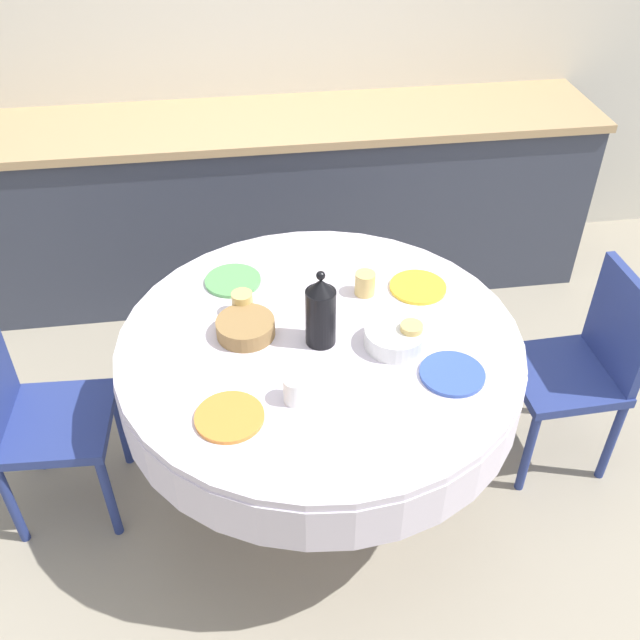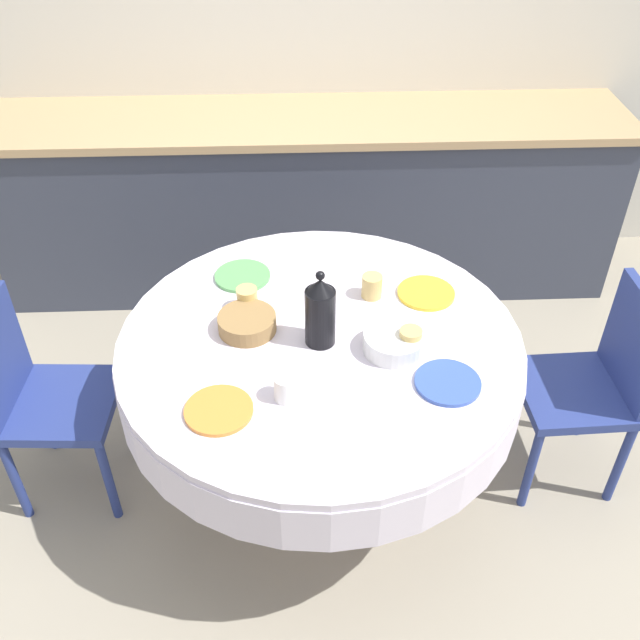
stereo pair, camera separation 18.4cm
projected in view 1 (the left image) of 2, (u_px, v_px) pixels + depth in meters
ground_plane at (320, 480)px, 2.95m from camera, size 12.00×12.00×0.00m
wall_back at (269, 23)px, 3.55m from camera, size 7.00×0.05×2.60m
kitchen_counter at (281, 202)px, 3.81m from camera, size 3.24×0.64×0.95m
dining_table at (320, 364)px, 2.55m from camera, size 1.42×1.42×0.77m
chair_left at (583, 362)px, 2.78m from camera, size 0.41×0.41×0.88m
chair_right at (32, 413)px, 2.57m from camera, size 0.42×0.42×0.88m
plate_near_left at (229, 417)px, 2.17m from camera, size 0.21×0.21×0.01m
cup_near_left at (295, 390)px, 2.21m from camera, size 0.08×0.08×0.09m
plate_near_right at (452, 374)px, 2.32m from camera, size 0.21×0.21×0.01m
cup_near_right at (411, 335)px, 2.41m from camera, size 0.08×0.08×0.09m
plate_far_left at (233, 281)px, 2.72m from camera, size 0.21×0.21×0.01m
cup_far_left at (243, 304)px, 2.55m from camera, size 0.08×0.08×0.09m
plate_far_right at (418, 287)px, 2.69m from camera, size 0.21×0.21×0.01m
cup_far_right at (365, 283)px, 2.64m from camera, size 0.08×0.08×0.09m
coffee_carafe at (322, 312)px, 2.38m from camera, size 0.10×0.10×0.29m
bread_basket at (246, 328)px, 2.47m from camera, size 0.20×0.20×0.06m
fruit_bowl at (395, 337)px, 2.42m from camera, size 0.21×0.21×0.07m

